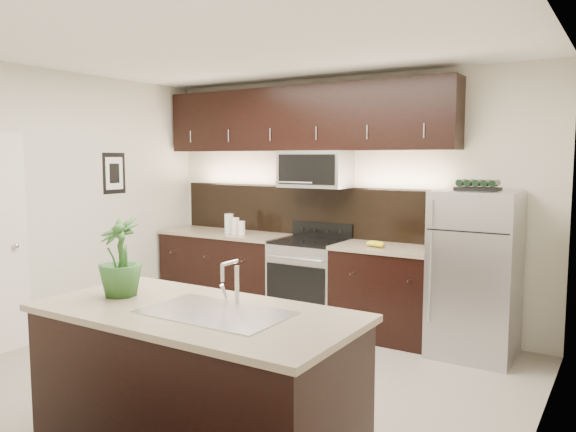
% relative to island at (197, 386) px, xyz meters
% --- Properties ---
extents(ground, '(4.50, 4.50, 0.00)m').
position_rel_island_xyz_m(ground, '(-0.57, 1.12, -0.47)').
color(ground, gray).
rests_on(ground, ground).
extents(room_walls, '(4.52, 4.02, 2.71)m').
position_rel_island_xyz_m(room_walls, '(-0.68, 1.08, 1.22)').
color(room_walls, beige).
rests_on(room_walls, ground).
extents(counter_run, '(3.51, 0.65, 0.94)m').
position_rel_island_xyz_m(counter_run, '(-1.02, 2.81, -0.00)').
color(counter_run, black).
rests_on(counter_run, ground).
extents(upper_fixtures, '(3.49, 0.40, 1.66)m').
position_rel_island_xyz_m(upper_fixtures, '(-1.00, 2.95, 1.67)').
color(upper_fixtures, black).
rests_on(upper_fixtures, counter_run).
extents(island, '(1.96, 0.96, 0.94)m').
position_rel_island_xyz_m(island, '(0.00, 0.00, 0.00)').
color(island, black).
rests_on(island, ground).
extents(sink_faucet, '(0.84, 0.50, 0.28)m').
position_rel_island_xyz_m(sink_faucet, '(0.15, 0.01, 0.48)').
color(sink_faucet, silver).
rests_on(sink_faucet, island).
extents(refrigerator, '(0.74, 0.67, 1.53)m').
position_rel_island_xyz_m(refrigerator, '(0.95, 2.75, 0.29)').
color(refrigerator, '#B2B2B7').
rests_on(refrigerator, ground).
extents(wine_rack, '(0.38, 0.23, 0.09)m').
position_rel_island_xyz_m(wine_rack, '(0.95, 2.75, 1.10)').
color(wine_rack, black).
rests_on(wine_rack, refrigerator).
extents(plant, '(0.31, 0.31, 0.50)m').
position_rel_island_xyz_m(plant, '(-0.63, -0.00, 0.72)').
color(plant, '#285522').
rests_on(plant, island).
extents(canisters, '(0.33, 0.17, 0.23)m').
position_rel_island_xyz_m(canisters, '(-1.80, 2.73, 0.57)').
color(canisters, silver).
rests_on(canisters, counter_run).
extents(french_press, '(0.11, 0.11, 0.33)m').
position_rel_island_xyz_m(french_press, '(0.60, 2.76, 0.59)').
color(french_press, silver).
rests_on(french_press, counter_run).
extents(bananas, '(0.24, 0.21, 0.06)m').
position_rel_island_xyz_m(bananas, '(-0.05, 2.73, 0.50)').
color(bananas, gold).
rests_on(bananas, counter_run).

